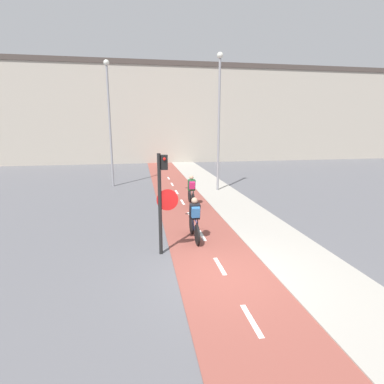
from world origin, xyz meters
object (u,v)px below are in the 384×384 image
(street_lamp_far, at_px, (109,113))
(street_lamp_sidewalk, at_px, (219,111))
(cyclist_near, at_px, (195,220))
(cyclist_far, at_px, (191,191))
(traffic_light_pole, at_px, (162,193))

(street_lamp_far, xyz_separation_m, street_lamp_sidewalk, (6.55, -2.62, 0.06))
(street_lamp_far, distance_m, cyclist_near, 11.82)
(street_lamp_sidewalk, distance_m, cyclist_far, 5.64)
(street_lamp_sidewalk, height_order, cyclist_near, street_lamp_sidewalk)
(street_lamp_sidewalk, bearing_deg, cyclist_far, -124.95)
(street_lamp_sidewalk, relative_size, cyclist_near, 4.48)
(street_lamp_sidewalk, xyz_separation_m, cyclist_far, (-2.21, -3.17, -4.11))
(traffic_light_pole, distance_m, cyclist_far, 6.15)
(cyclist_far, bearing_deg, traffic_light_pole, -108.36)
(traffic_light_pole, bearing_deg, cyclist_near, 40.06)
(traffic_light_pole, relative_size, cyclist_near, 1.76)
(traffic_light_pole, xyz_separation_m, cyclist_far, (1.90, 5.71, -1.24))
(street_lamp_far, distance_m, street_lamp_sidewalk, 7.05)
(street_lamp_far, xyz_separation_m, cyclist_far, (4.33, -5.78, -4.05))
(cyclist_far, bearing_deg, cyclist_near, -98.62)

